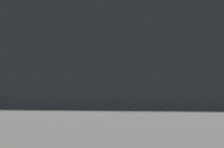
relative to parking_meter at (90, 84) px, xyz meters
The scene contains 4 objects.
parking_meter is the anchor object (origin of this frame).
pedestrian_at_meter 0.60m from the parking_meter, 25.12° to the left, with size 0.59×0.71×1.67m.
parked_hatchback_white 1.66m from the parking_meter, 67.72° to the right, with size 4.01×1.78×1.81m.
background_railing 2.49m from the parking_meter, 91.93° to the left, with size 24.06×0.06×0.99m.
Camera 1 is at (1.04, -3.79, 1.24)m, focal length 72.41 mm.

